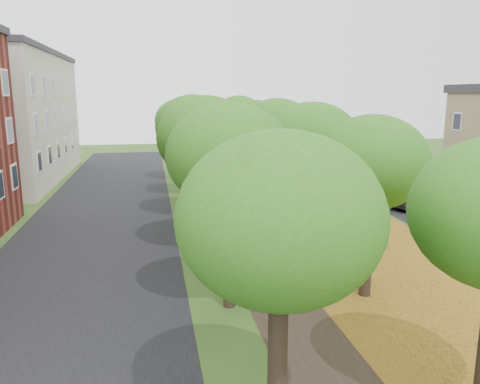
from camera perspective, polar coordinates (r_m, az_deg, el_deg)
name	(u,v)px	position (r m, az deg, el deg)	size (l,w,h in m)	color
street_asphalt	(95,236)	(24.40, -17.30, -5.13)	(8.00, 70.00, 0.01)	black
footpath	(243,228)	(24.64, 0.33, -4.42)	(3.20, 70.00, 0.01)	black
leaf_verge	(333,223)	(26.02, 11.23, -3.77)	(7.50, 70.00, 0.01)	#B28720
parking_lot	(461,212)	(30.96, 25.30, -2.21)	(9.00, 16.00, 0.01)	black
tree_row_west	(199,139)	(23.44, -4.97, 6.46)	(4.10, 34.10, 6.49)	black
tree_row_east	(292,137)	(24.39, 6.39, 6.63)	(4.10, 34.10, 6.49)	black
car_silver	(468,219)	(26.21, 26.08, -3.01)	(1.73, 4.30, 1.46)	#A7A7AB
car_red	(464,217)	(26.49, 25.62, -2.81)	(1.56, 4.47, 1.47)	maroon
car_grey	(424,198)	(30.98, 21.47, -0.63)	(1.85, 4.54, 1.32)	#2F2F34
car_white	(404,196)	(31.27, 19.35, -0.45)	(2.04, 4.43, 1.23)	silver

